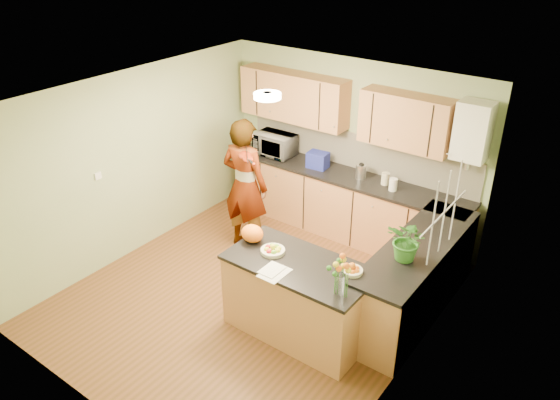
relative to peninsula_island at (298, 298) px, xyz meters
The scene contains 28 objects.
floor 0.95m from the peninsula_island, 164.77° to the left, with size 4.50×4.50×0.00m, color brown.
ceiling 2.21m from the peninsula_island, 164.77° to the left, with size 4.00×4.50×0.02m, color silver.
wall_back 2.71m from the peninsula_island, 108.03° to the left, with size 4.00×0.02×2.50m, color #90A777.
wall_front 2.32m from the peninsula_island, 111.59° to the right, with size 4.00×0.02×2.50m, color #90A777.
wall_left 2.92m from the peninsula_island, behind, with size 0.02×4.50×2.50m, color #90A777.
wall_right 1.45m from the peninsula_island, 10.36° to the left, with size 0.02×4.50×2.50m, color #90A777.
back_counter 2.28m from the peninsula_island, 107.98° to the left, with size 3.64×0.62×0.94m.
right_counter 1.39m from the peninsula_island, 50.03° to the left, with size 0.62×2.24×0.94m.
splashback 2.66m from the peninsula_island, 106.00° to the left, with size 3.60×0.02×0.52m, color white.
upper_cabinets 2.86m from the peninsula_island, 113.08° to the left, with size 3.20×0.34×0.70m.
boiler 2.86m from the peninsula_island, 68.78° to the left, with size 0.40×0.30×0.86m.
window_right 1.81m from the peninsula_island, 34.56° to the left, with size 0.01×1.30×1.05m.
light_switch 2.94m from the peninsula_island, behind, with size 0.02×0.09×0.09m, color white.
ceiling_lamp 2.22m from the peninsula_island, 147.16° to the left, with size 0.30×0.30×0.07m.
peninsula_island is the anchor object (origin of this frame).
fruit_dish 0.60m from the peninsula_island, behind, with size 0.27×0.27×0.09m.
orange_bowl 0.76m from the peninsula_island, 15.26° to the left, with size 0.22×0.22×0.13m.
flower_vase 0.98m from the peninsula_island, 16.70° to the right, with size 0.25×0.25×0.46m.
orange_bag 0.88m from the peninsula_island, behind, with size 0.26×0.22×0.20m, color orange.
papers 0.56m from the peninsula_island, 108.43° to the right, with size 0.24×0.32×0.01m, color white.
violinist 1.99m from the peninsula_island, 146.95° to the left, with size 0.69×0.45×1.89m, color tan.
violin 1.95m from the peninsula_island, 149.59° to the left, with size 0.56×0.22×0.11m, color #491804, non-canonical shape.
microwave 2.98m from the peninsula_island, 132.00° to the left, with size 0.59×0.40×0.33m, color white.
blue_box 2.50m from the peninsula_island, 118.39° to the left, with size 0.29×0.21×0.23m, color navy.
kettle 2.32m from the peninsula_island, 102.35° to the left, with size 0.14×0.14×0.27m.
jar_cream 2.29m from the peninsula_island, 93.08° to the left, with size 0.11×0.11×0.17m, color beige.
jar_white 2.18m from the peninsula_island, 88.68° to the left, with size 0.11×0.11×0.17m, color white.
potted_plant 1.34m from the peninsula_island, 37.72° to the left, with size 0.42×0.36×0.47m, color #327527.
Camera 1 is at (3.49, -4.20, 4.18)m, focal length 35.00 mm.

